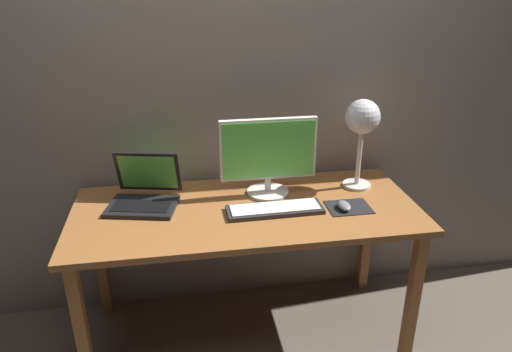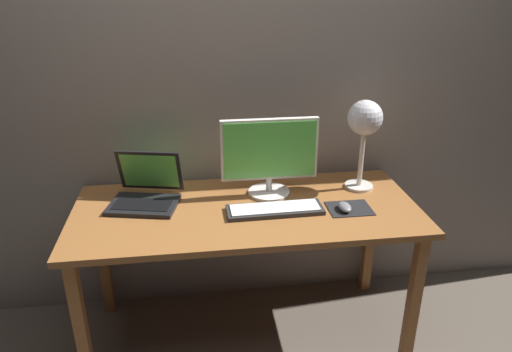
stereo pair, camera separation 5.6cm
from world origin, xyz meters
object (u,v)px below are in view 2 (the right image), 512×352
Objects in this scene: monitor at (269,155)px; laptop at (146,188)px; keyboard_main at (275,209)px; mouse at (345,207)px; desk_lamp at (365,123)px.

laptop is at bearing 179.86° from monitor.
laptop is (-0.58, 0.19, 0.05)m from keyboard_main.
keyboard_main is 4.61× the size of mouse.
monitor is at bearing -178.43° from desk_lamp.
mouse is at bearing -122.08° from desk_lamp.
monitor is 1.03× the size of desk_lamp.
keyboard_main is 1.22× the size of laptop.
desk_lamp is at bearing 0.62° from laptop.
laptop is 0.81× the size of desk_lamp.
monitor is 0.43m from mouse.
mouse is (-0.15, -0.24, -0.32)m from desk_lamp.
desk_lamp reaches higher than monitor.
monitor is 1.05× the size of keyboard_main.
laptop is at bearing 165.88° from mouse.
desk_lamp is 4.70× the size of mouse.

